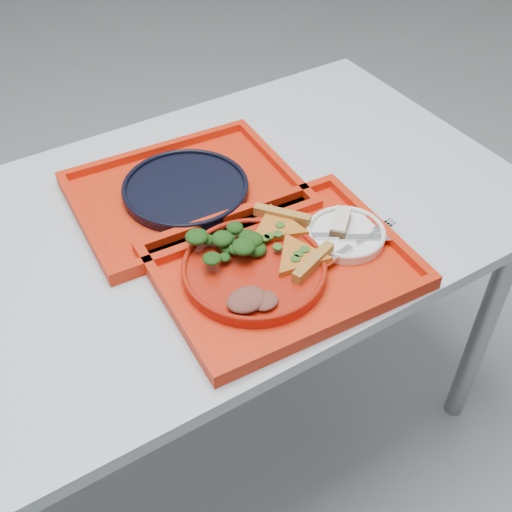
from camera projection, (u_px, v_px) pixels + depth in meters
name	position (u px, v px, depth m)	size (l,w,h in m)	color
ground	(178.00, 443.00, 1.76)	(10.00, 10.00, 0.00)	gray
table	(150.00, 268.00, 1.30)	(1.60, 0.80, 0.75)	#B2BFC8
tray_main	(282.00, 268.00, 1.18)	(0.45, 0.35, 0.01)	red
tray_far	(186.00, 195.00, 1.34)	(0.45, 0.35, 0.01)	red
dinner_plate	(254.00, 271.00, 1.15)	(0.26, 0.26, 0.02)	#A81A0B
side_plate	(346.00, 236.00, 1.23)	(0.15, 0.15, 0.01)	white
navy_plate	(186.00, 190.00, 1.33)	(0.26, 0.26, 0.02)	black
pizza_slice_a	(299.00, 255.00, 1.16)	(0.12, 0.11, 0.02)	gold
pizza_slice_b	(277.00, 225.00, 1.22)	(0.13, 0.11, 0.02)	gold
salad_heap	(225.00, 241.00, 1.16)	(0.10, 0.09, 0.05)	black
meat_portion	(247.00, 300.00, 1.08)	(0.07, 0.06, 0.02)	brown
dessert_bar	(340.00, 222.00, 1.23)	(0.07, 0.07, 0.02)	#482918
knife	(347.00, 236.00, 1.21)	(0.18, 0.02, 0.01)	silver
fork	(356.00, 244.00, 1.19)	(0.18, 0.02, 0.01)	silver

